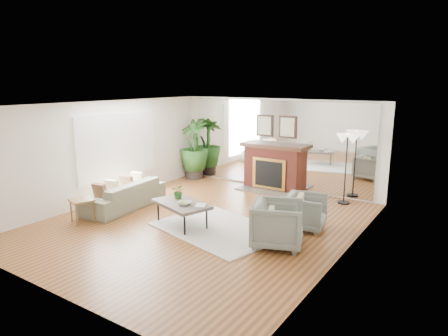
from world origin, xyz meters
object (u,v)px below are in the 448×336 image
Objects in this scene: potted_ficus at (194,147)px; fireplace at (272,166)px; armchair_front at (277,224)px; floor_lamp at (347,144)px; side_table at (82,203)px; coffee_table at (182,204)px; armchair_back at (306,212)px; sofa at (124,195)px.

fireplace is at bearing 3.50° from potted_ficus.
potted_ficus is at bearing 31.94° from armchair_front.
side_table is at bearing -133.62° from floor_lamp.
potted_ficus is (-0.45, 4.48, 0.56)m from side_table.
potted_ficus is 1.07× the size of floor_lamp.
armchair_front reaches higher than coffee_table.
potted_ficus reaches higher than armchair_front.
floor_lamp is at bearing -13.24° from armchair_back.
sofa is 1.17× the size of potted_ficus.
fireplace reaches higher than armchair_back.
fireplace reaches higher than armchair_front.
armchair_back is at bearing -25.76° from potted_ficus.
side_table is 4.54m from potted_ficus.
potted_ficus is at bearing -176.50° from fireplace.
fireplace is 2.25m from floor_lamp.
side_table is 0.33× the size of floor_lamp.
armchair_front is at bearing -61.62° from fireplace.
armchair_front is (4.04, -0.03, 0.10)m from sofa.
sofa is (-2.17, -3.43, -0.34)m from fireplace.
sofa is (-1.93, 0.20, -0.15)m from coffee_table.
armchair_front reaches higher than side_table.
fireplace is at bearing 65.17° from side_table.
coffee_table is 2.55m from armchair_back.
sofa is 2.35× the size of armchair_front.
armchair_back reaches higher than coffee_table.
armchair_back is 2.44m from floor_lamp.
armchair_front is at bearing 4.50° from coffee_table.
fireplace reaches higher than sofa.
fireplace is 5.12m from side_table.
floor_lamp is at bearing 55.75° from coffee_table.
side_table is at bearing -4.43° from sofa.
side_table is (-1.90, -1.02, -0.03)m from coffee_table.
armchair_front reaches higher than sofa.
potted_ficus is (-2.60, -0.16, 0.33)m from fireplace.
coffee_table is 1.94m from sofa.
sofa is at bearing -142.80° from floor_lamp.
coffee_table is 1.81× the size of armchair_back.
side_table is at bearing 109.09° from armchair_back.
armchair_back is 1.37× the size of side_table.
sofa is 2.74× the size of armchair_back.
potted_ficus reaches higher than armchair_back.
side_table is at bearing -114.83° from fireplace.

